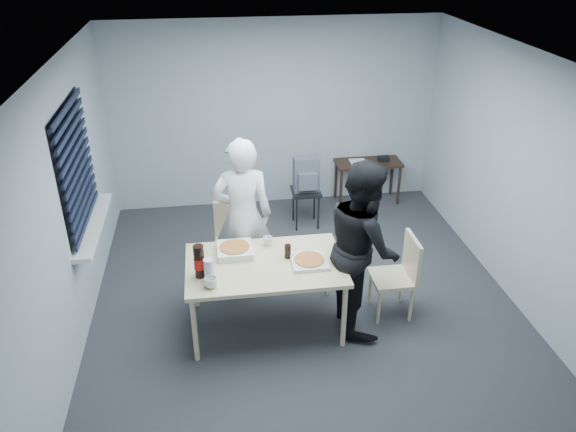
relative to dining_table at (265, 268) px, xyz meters
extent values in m
plane|color=#2D2D32|center=(0.46, 0.36, -0.68)|extent=(5.00, 5.00, 0.00)
plane|color=white|center=(0.46, 0.36, 1.92)|extent=(5.00, 5.00, 0.00)
plane|color=#A0AAB1|center=(0.46, 2.86, 0.62)|extent=(4.50, 0.00, 4.50)
plane|color=#A0AAB1|center=(0.46, -2.14, 0.62)|extent=(4.50, 0.00, 4.50)
plane|color=#A0AAB1|center=(-1.79, 0.36, 0.62)|extent=(0.00, 5.00, 5.00)
plane|color=#A0AAB1|center=(2.71, 0.36, 0.62)|extent=(0.00, 5.00, 5.00)
plane|color=black|center=(-1.78, 0.76, 0.87)|extent=(0.00, 1.30, 1.30)
cube|color=black|center=(-1.75, 0.76, 0.87)|extent=(0.04, 1.30, 1.25)
cube|color=silver|center=(-1.70, 0.76, 0.20)|extent=(0.18, 1.42, 0.05)
cube|color=beige|center=(0.00, 0.00, 0.04)|extent=(1.53, 0.97, 0.04)
cylinder|color=beige|center=(-0.70, -0.42, -0.33)|extent=(0.05, 0.05, 0.70)
cylinder|color=beige|center=(-0.70, 0.42, -0.33)|extent=(0.05, 0.05, 0.70)
cylinder|color=beige|center=(0.70, -0.42, -0.33)|extent=(0.05, 0.05, 0.70)
cylinder|color=beige|center=(0.70, 0.42, -0.33)|extent=(0.05, 0.05, 0.70)
cube|color=beige|center=(-0.26, 0.92, -0.25)|extent=(0.42, 0.42, 0.04)
cube|color=beige|center=(-0.26, 1.11, -0.01)|extent=(0.42, 0.04, 0.44)
cylinder|color=beige|center=(-0.43, 0.75, -0.48)|extent=(0.03, 0.03, 0.41)
cylinder|color=beige|center=(-0.43, 1.09, -0.48)|extent=(0.03, 0.03, 0.41)
cylinder|color=beige|center=(-0.09, 0.75, -0.48)|extent=(0.03, 0.03, 0.41)
cylinder|color=beige|center=(-0.09, 1.09, -0.48)|extent=(0.03, 0.03, 0.41)
cube|color=beige|center=(1.31, 0.02, -0.25)|extent=(0.42, 0.42, 0.04)
cube|color=beige|center=(1.50, 0.02, -0.01)|extent=(0.04, 0.42, 0.44)
cylinder|color=beige|center=(1.14, -0.15, -0.48)|extent=(0.03, 0.03, 0.41)
cylinder|color=beige|center=(1.14, 0.19, -0.48)|extent=(0.03, 0.03, 0.41)
cylinder|color=beige|center=(1.48, -0.15, -0.48)|extent=(0.03, 0.03, 0.41)
cylinder|color=beige|center=(1.48, 0.19, -0.48)|extent=(0.03, 0.03, 0.41)
imported|color=silver|center=(-0.16, 0.73, 0.20)|extent=(0.65, 0.42, 1.77)
imported|color=black|center=(0.95, -0.05, 0.20)|extent=(0.47, 0.86, 1.77)
cube|color=#301C16|center=(1.77, 2.64, -0.08)|extent=(0.93, 0.42, 0.04)
cylinder|color=#301C16|center=(1.35, 2.47, -0.39)|extent=(0.04, 0.04, 0.58)
cylinder|color=#301C16|center=(1.35, 2.81, -0.39)|extent=(0.04, 0.04, 0.58)
cylinder|color=#301C16|center=(2.20, 2.47, -0.39)|extent=(0.04, 0.04, 0.58)
cylinder|color=#301C16|center=(2.20, 2.81, -0.39)|extent=(0.04, 0.04, 0.58)
cube|color=black|center=(0.76, 2.05, -0.19)|extent=(0.37, 0.37, 0.04)
cylinder|color=black|center=(0.62, 1.90, -0.45)|extent=(0.04, 0.04, 0.48)
cylinder|color=black|center=(0.62, 2.20, -0.45)|extent=(0.04, 0.04, 0.48)
cylinder|color=black|center=(0.91, 1.90, -0.45)|extent=(0.04, 0.04, 0.48)
cylinder|color=black|center=(0.91, 2.20, -0.45)|extent=(0.04, 0.04, 0.48)
cube|color=slate|center=(0.76, 2.05, 0.07)|extent=(0.33, 0.18, 0.47)
cube|color=slate|center=(0.76, 1.93, 0.01)|extent=(0.25, 0.07, 0.22)
cube|color=silver|center=(-0.28, 0.22, 0.08)|extent=(0.35, 0.35, 0.04)
cube|color=silver|center=(-0.28, 0.22, 0.11)|extent=(0.35, 0.35, 0.04)
cylinder|color=#CC7F38|center=(-0.28, 0.22, 0.14)|extent=(0.29, 0.29, 0.01)
cube|color=silver|center=(0.42, -0.06, 0.08)|extent=(0.34, 0.34, 0.04)
cylinder|color=#CC7F38|center=(0.42, -0.06, 0.10)|extent=(0.29, 0.29, 0.01)
imported|color=silver|center=(-0.53, -0.32, 0.11)|extent=(0.17, 0.17, 0.10)
imported|color=silver|center=(0.07, 0.33, 0.11)|extent=(0.10, 0.10, 0.09)
cylinder|color=black|center=(0.23, 0.07, 0.13)|extent=(0.07, 0.07, 0.14)
cylinder|color=black|center=(-0.62, -0.14, 0.22)|extent=(0.10, 0.10, 0.33)
cylinder|color=red|center=(-0.62, -0.14, 0.20)|extent=(0.10, 0.10, 0.11)
cylinder|color=silver|center=(-0.53, -0.21, 0.17)|extent=(0.12, 0.12, 0.22)
torus|color=red|center=(0.27, -0.30, 0.06)|extent=(0.07, 0.07, 0.00)
cube|color=white|center=(1.62, 2.62, -0.06)|extent=(0.32, 0.37, 0.01)
cube|color=black|center=(1.99, 2.64, -0.03)|extent=(0.16, 0.12, 0.06)
camera|label=1|loc=(-0.44, -4.57, 3.00)|focal=35.00mm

